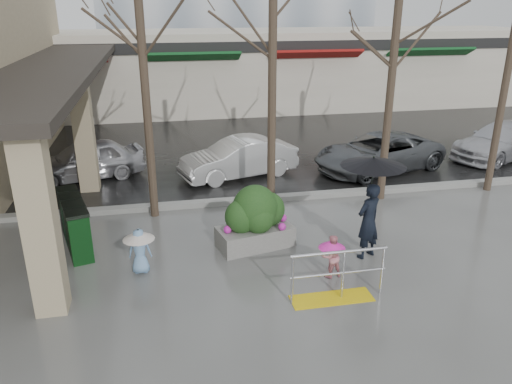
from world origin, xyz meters
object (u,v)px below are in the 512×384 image
object	(u,v)px
news_boxes	(74,223)
car_b	(239,158)
tree_midwest	(273,8)
car_d	(502,141)
tree_west	(139,15)
car_c	(379,152)
tree_mideast	(397,23)
handrail	(336,281)
child_pink	(332,253)
planter	(255,217)
child_blue	(139,246)
car_a	(85,160)
woman	(371,196)

from	to	relation	value
news_boxes	car_b	size ratio (longest dim) A/B	0.56
tree_midwest	car_d	world-z (taller)	tree_midwest
tree_west	car_c	bearing A→B (deg)	18.02
car_b	car_d	xyz separation A→B (m)	(9.81, 0.23, 0.00)
tree_midwest	tree_mideast	xyz separation A→B (m)	(3.30, -0.00, -0.37)
handrail	child_pink	world-z (taller)	handrail
tree_mideast	planter	xyz separation A→B (m)	(-4.20, -2.29, -4.14)
tree_mideast	car_b	bearing A→B (deg)	144.05
tree_mideast	child_blue	xyz separation A→B (m)	(-6.81, -3.02, -4.24)
tree_mideast	child_blue	size ratio (longest dim) A/B	6.52
child_pink	child_blue	size ratio (longest dim) A/B	0.94
car_c	car_d	size ratio (longest dim) A/B	1.04
car_b	tree_midwest	bearing A→B (deg)	-7.14
tree_west	planter	size ratio (longest dim) A/B	3.64
tree_west	car_d	size ratio (longest dim) A/B	1.57
tree_midwest	child_blue	world-z (taller)	tree_midwest
tree_mideast	news_boxes	size ratio (longest dim) A/B	3.01
car_b	child_pink	bearing A→B (deg)	-9.67
tree_west	car_a	distance (m)	6.04
planter	news_boxes	bearing A→B (deg)	168.80
tree_midwest	woman	distance (m)	5.22
tree_midwest	car_b	world-z (taller)	tree_midwest
handrail	tree_mideast	bearing A→B (deg)	56.81
car_a	child_blue	bearing A→B (deg)	0.08
planter	handrail	bearing A→B (deg)	-67.07
tree_midwest	tree_west	bearing A→B (deg)	-180.00
handrail	woman	xyz separation A→B (m)	(1.27, 1.50, 1.08)
car_c	car_d	world-z (taller)	same
car_a	car_d	xyz separation A→B (m)	(14.69, -0.53, 0.00)
tree_midwest	child_blue	xyz separation A→B (m)	(-3.51, -3.02, -4.61)
child_blue	car_d	xyz separation A→B (m)	(12.87, 5.97, 0.01)
woman	car_a	size ratio (longest dim) A/B	0.64
car_b	child_blue	bearing A→B (deg)	-44.67
woman	car_c	distance (m)	6.46
tree_west	car_d	bearing A→B (deg)	13.25
tree_west	woman	size ratio (longest dim) A/B	2.88
tree_west	news_boxes	distance (m)	5.07
planter	car_b	world-z (taller)	planter
planter	car_b	bearing A→B (deg)	84.87
tree_midwest	planter	distance (m)	5.14
tree_midwest	car_d	xyz separation A→B (m)	(9.35, 2.96, -4.60)
handrail	planter	xyz separation A→B (m)	(-1.06, 2.51, 0.34)
news_boxes	planter	bearing A→B (deg)	-26.29
car_b	car_c	world-z (taller)	same
car_b	car_c	xyz separation A→B (m)	(4.74, -0.28, 0.00)
child_pink	car_a	distance (m)	9.39
tree_mideast	news_boxes	world-z (taller)	tree_mideast
tree_midwest	child_blue	bearing A→B (deg)	-139.35
tree_midwest	woman	bearing A→B (deg)	-66.56
tree_midwest	car_d	size ratio (longest dim) A/B	1.61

